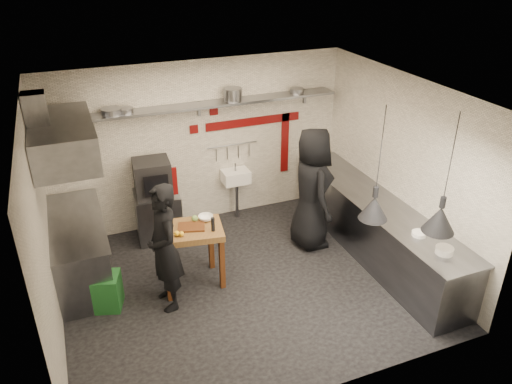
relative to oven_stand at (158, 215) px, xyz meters
name	(u,v)px	position (x,y,z in m)	size (l,w,h in m)	color
floor	(246,284)	(0.87, -1.75, -0.40)	(5.00, 5.00, 0.00)	black
ceiling	(243,95)	(0.87, -1.75, 2.40)	(5.00, 5.00, 0.00)	beige
wall_back	(200,144)	(0.87, 0.35, 1.00)	(5.00, 0.04, 2.80)	white
wall_front	(320,292)	(0.87, -3.85, 1.00)	(5.00, 0.04, 2.80)	white
wall_left	(42,236)	(-1.63, -1.75, 1.00)	(0.04, 4.20, 2.80)	white
wall_right	(402,169)	(3.37, -1.75, 1.00)	(0.04, 4.20, 2.80)	white
red_band_horiz	(254,121)	(1.82, 0.33, 1.28)	(1.70, 0.02, 0.14)	#630A0A
red_band_vert	(285,143)	(2.42, 0.33, 0.80)	(0.14, 0.02, 1.10)	#630A0A
red_tile_a	(214,111)	(1.12, 0.33, 1.55)	(0.14, 0.02, 0.14)	#630A0A
red_tile_b	(194,129)	(0.77, 0.33, 1.28)	(0.14, 0.02, 0.14)	#630A0A
back_shelf	(201,105)	(0.87, 0.17, 1.72)	(4.60, 0.34, 0.04)	slate
shelf_bracket_left	(75,123)	(-1.03, 0.32, 1.62)	(0.04, 0.06, 0.24)	slate
shelf_bracket_mid	(199,109)	(0.87, 0.32, 1.62)	(0.04, 0.06, 0.24)	slate
shelf_bracket_right	(305,96)	(2.77, 0.32, 1.62)	(0.04, 0.06, 0.24)	slate
pan_far_left	(111,111)	(-0.50, 0.17, 1.79)	(0.31, 0.31, 0.09)	slate
pan_mid_left	(125,110)	(-0.30, 0.17, 1.78)	(0.24, 0.24, 0.07)	slate
stock_pot	(233,94)	(1.40, 0.17, 1.84)	(0.29, 0.29, 0.20)	slate
pan_right	(297,91)	(2.54, 0.17, 1.78)	(0.24, 0.24, 0.08)	slate
oven_stand	(158,215)	(0.00, 0.00, 0.00)	(0.70, 0.64, 0.80)	slate
combi_oven	(152,178)	(-0.03, 0.00, 0.69)	(0.56, 0.52, 0.58)	black
oven_door	(160,183)	(0.03, -0.23, 0.69)	(0.55, 0.03, 0.46)	#630A0A
oven_glass	(156,186)	(-0.03, -0.31, 0.69)	(0.37, 0.02, 0.34)	black
hand_sink	(236,177)	(1.42, 0.17, 0.38)	(0.46, 0.34, 0.22)	white
sink_tap	(235,167)	(1.42, 0.17, 0.56)	(0.03, 0.03, 0.14)	slate
sink_drain	(237,200)	(1.42, 0.13, -0.06)	(0.06, 0.06, 0.66)	slate
utensil_rail	(232,145)	(1.42, 0.31, 0.92)	(0.02, 0.02, 0.90)	slate
counter_right	(375,228)	(3.02, -1.75, 0.05)	(0.70, 3.80, 0.90)	slate
counter_right_top	(378,202)	(3.02, -1.75, 0.52)	(0.76, 3.90, 0.03)	slate
plate_stack	(444,250)	(2.99, -3.23, 0.57)	(0.22, 0.22, 0.09)	white
small_bowl_right	(419,234)	(2.97, -2.77, 0.56)	(0.20, 0.20, 0.05)	white
counter_left	(80,251)	(-1.28, -0.70, 0.05)	(0.70, 1.90, 0.90)	slate
counter_left_top	(75,223)	(-1.28, -0.70, 0.52)	(0.76, 2.00, 0.03)	slate
extractor_hood	(63,140)	(-1.23, -0.70, 1.75)	(0.78, 1.60, 0.50)	slate
hood_duct	(36,112)	(-1.48, -0.70, 2.15)	(0.28, 0.28, 0.50)	slate
green_bin	(107,291)	(-1.03, -1.52, -0.15)	(0.37, 0.37, 0.50)	#1A5A23
prep_table	(191,256)	(0.16, -1.43, 0.06)	(0.92, 0.64, 0.92)	brown
cutting_board	(191,227)	(0.20, -1.43, 0.53)	(0.36, 0.26, 0.03)	#552A12
pepper_mill	(213,224)	(0.46, -1.62, 0.62)	(0.05, 0.05, 0.20)	black
lemon_a	(177,233)	(-0.03, -1.57, 0.56)	(0.08, 0.08, 0.08)	yellow
lemon_b	(181,234)	(0.02, -1.60, 0.56)	(0.07, 0.07, 0.07)	yellow
veg_ball	(195,218)	(0.29, -1.29, 0.57)	(0.09, 0.09, 0.09)	#719A46
steel_tray	(167,225)	(-0.10, -1.28, 0.54)	(0.16, 0.11, 0.03)	slate
bowl	(206,218)	(0.45, -1.30, 0.55)	(0.21, 0.21, 0.07)	white
heat_lamp_near	(379,165)	(2.23, -2.72, 1.66)	(0.37, 0.37, 1.48)	black
heat_lamp_far	(448,175)	(2.83, -3.22, 1.64)	(0.39, 0.39, 1.52)	black
chef_left	(164,248)	(-0.25, -1.76, 0.50)	(0.65, 0.43, 1.79)	black
chef_right	(312,189)	(2.23, -1.10, 0.59)	(0.97, 0.63, 1.98)	black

